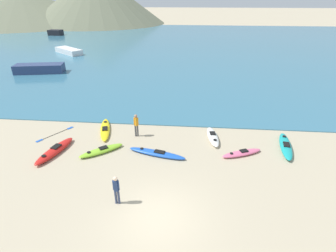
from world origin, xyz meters
The scene contains 17 objects.
ground_plane centered at (0.00, 0.00, 0.00)m, with size 400.00×400.00×0.00m, color tan.
bay_water centered at (0.00, 43.86, 0.03)m, with size 160.00×70.00×0.06m, color teal.
far_hill_left centered at (-67.07, 90.31, 5.75)m, with size 45.22×45.22×11.50m, color #6B7056.
far_hill_midleft centered at (-55.69, 82.24, 5.06)m, with size 59.54×59.54×10.13m, color #6B7056.
kayak_on_sand_0 centered at (7.35, 6.42, 0.18)m, with size 1.24×3.44×0.41m.
kayak_on_sand_1 centered at (-6.84, 4.57, 0.18)m, with size 1.45×3.38×0.41m.
kayak_on_sand_2 centered at (2.86, 7.23, 0.17)m, with size 0.96×2.75×0.38m.
kayak_on_sand_3 centered at (-0.61, 4.92, 0.13)m, with size 3.63×1.46×0.30m.
kayak_on_sand_4 centered at (-4.67, 7.67, 0.14)m, with size 1.57×3.51×0.31m.
kayak_on_sand_5 centered at (4.49, 5.40, 0.13)m, with size 2.61×1.57×0.30m.
kayak_on_sand_6 centered at (-4.03, 4.89, 0.14)m, with size 2.56×2.24×0.33m.
person_near_foreground centered at (-1.90, 0.71, 0.87)m, with size 0.31×0.22×1.52m.
person_near_waterline centered at (-2.28, 7.15, 0.92)m, with size 0.33×0.29×1.61m.
moored_boat_0 centered at (-18.72, 33.41, 0.46)m, with size 5.69×5.05×0.80m.
moored_boat_1 centered at (-17.25, 21.82, 0.58)m, with size 5.92×2.98×1.04m.
moored_boat_2 centered at (-30.87, 53.64, 0.65)m, with size 3.21×2.24×1.18m.
loose_paddle centered at (-7.97, 6.88, 0.01)m, with size 1.64×2.44×0.03m.
Camera 1 is at (1.27, -8.30, 8.70)m, focal length 28.00 mm.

